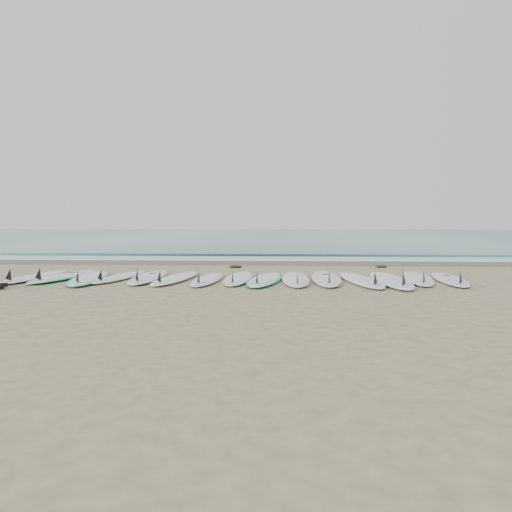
{
  "coord_description": "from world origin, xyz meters",
  "views": [
    {
      "loc": [
        0.93,
        -9.86,
        1.18
      ],
      "look_at": [
        0.3,
        1.26,
        0.4
      ],
      "focal_mm": 35.0,
      "sensor_mm": 36.0,
      "label": 1
    }
  ],
  "objects": [
    {
      "name": "surfboard_11",
      "position": [
        2.42,
        -0.24,
        0.06
      ],
      "size": [
        0.84,
        2.73,
        0.34
      ],
      "rotation": [
        0.0,
        0.0,
        0.11
      ],
      "color": "white",
      "rests_on": "ground"
    },
    {
      "name": "ocean",
      "position": [
        0.0,
        32.5,
        0.01
      ],
      "size": [
        120.0,
        55.0,
        0.03
      ],
      "primitive_type": "cube",
      "color": "#255F62",
      "rests_on": "ground"
    },
    {
      "name": "wave_crest",
      "position": [
        0.0,
        7.0,
        0.05
      ],
      "size": [
        120.0,
        1.0,
        0.1
      ],
      "primitive_type": "cube",
      "color": "#255F62",
      "rests_on": "ground"
    },
    {
      "name": "surfboard_13",
      "position": [
        3.58,
        0.12,
        0.06
      ],
      "size": [
        0.91,
        2.67,
        0.34
      ],
      "rotation": [
        0.0,
        0.0,
        -0.14
      ],
      "color": "white",
      "rests_on": "ground"
    },
    {
      "name": "surfboard_9",
      "position": [
        1.16,
        -0.14,
        0.06
      ],
      "size": [
        0.57,
        2.59,
        0.33
      ],
      "rotation": [
        0.0,
        0.0,
        0.01
      ],
      "color": "white",
      "rests_on": "ground"
    },
    {
      "name": "surfboard_6",
      "position": [
        -0.57,
        -0.24,
        0.05
      ],
      "size": [
        0.58,
        2.36,
        0.3
      ],
      "rotation": [
        0.0,
        0.0,
        -0.04
      ],
      "color": "white",
      "rests_on": "ground"
    },
    {
      "name": "foam_band",
      "position": [
        0.0,
        5.5,
        0.02
      ],
      "size": [
        120.0,
        1.4,
        0.04
      ],
      "primitive_type": "cube",
      "color": "silver",
      "rests_on": "ground"
    },
    {
      "name": "surfboard_5",
      "position": [
        -1.23,
        -0.13,
        0.06
      ],
      "size": [
        0.79,
        2.58,
        0.32
      ],
      "rotation": [
        0.0,
        0.0,
        -0.11
      ],
      "color": "white",
      "rests_on": "ground"
    },
    {
      "name": "surfboard_4",
      "position": [
        -1.81,
        0.04,
        0.06
      ],
      "size": [
        0.68,
        2.7,
        0.34
      ],
      "rotation": [
        0.0,
        0.0,
        0.05
      ],
      "color": "white",
      "rests_on": "ground"
    },
    {
      "name": "wet_sand_band",
      "position": [
        0.0,
        4.1,
        0.01
      ],
      "size": [
        120.0,
        1.8,
        0.01
      ],
      "primitive_type": "cube",
      "color": "brown",
      "rests_on": "ground"
    },
    {
      "name": "seaweed_near",
      "position": [
        -0.29,
        2.66,
        0.03
      ],
      "size": [
        0.34,
        0.26,
        0.07
      ],
      "primitive_type": "ellipsoid",
      "color": "black",
      "rests_on": "ground"
    },
    {
      "name": "surfboard_3",
      "position": [
        -2.42,
        0.07,
        0.05
      ],
      "size": [
        0.77,
        2.39,
        0.3
      ],
      "rotation": [
        0.0,
        0.0,
        -0.12
      ],
      "color": "white",
      "rests_on": "ground"
    },
    {
      "name": "seaweed_far",
      "position": [
        3.4,
        2.92,
        0.03
      ],
      "size": [
        0.31,
        0.24,
        0.06
      ],
      "primitive_type": "ellipsoid",
      "color": "black",
      "rests_on": "ground"
    },
    {
      "name": "surfboard_0",
      "position": [
        -4.16,
        -0.03,
        0.06
      ],
      "size": [
        0.61,
        2.55,
        0.32
      ],
      "rotation": [
        0.0,
        0.0,
        -0.03
      ],
      "color": "white",
      "rests_on": "ground"
    },
    {
      "name": "ground",
      "position": [
        0.0,
        0.0,
        0.0
      ],
      "size": [
        120.0,
        120.0,
        0.0
      ],
      "primitive_type": "plane",
      "color": "tan"
    },
    {
      "name": "surfboard_12",
      "position": [
        2.97,
        -0.27,
        0.06
      ],
      "size": [
        0.6,
        2.91,
        0.37
      ],
      "rotation": [
        0.0,
        0.0,
        0.0
      ],
      "color": "white",
      "rests_on": "ground"
    },
    {
      "name": "surfboard_10",
      "position": [
        1.77,
        -0.03,
        0.06
      ],
      "size": [
        0.65,
        2.78,
        0.35
      ],
      "rotation": [
        0.0,
        0.0,
        -0.03
      ],
      "color": "white",
      "rests_on": "ground"
    },
    {
      "name": "surfboard_2",
      "position": [
        -2.96,
        -0.18,
        0.05
      ],
      "size": [
        1.1,
        2.75,
        0.34
      ],
      "rotation": [
        0.0,
        0.0,
        0.17
      ],
      "color": "white",
      "rests_on": "ground"
    },
    {
      "name": "surfboard_8",
      "position": [
        0.56,
        -0.2,
        0.05
      ],
      "size": [
        0.89,
        2.55,
        0.32
      ],
      "rotation": [
        0.0,
        0.0,
        -0.12
      ],
      "color": "white",
      "rests_on": "ground"
    },
    {
      "name": "surfboard_1",
      "position": [
        -3.6,
        0.13,
        0.05
      ],
      "size": [
        0.85,
        2.68,
        0.33
      ],
      "rotation": [
        0.0,
        0.0,
        -0.08
      ],
      "color": "white",
      "rests_on": "ground"
    },
    {
      "name": "surfboard_7",
      "position": [
        0.02,
        -0.07,
        0.05
      ],
      "size": [
        0.58,
        2.49,
        0.32
      ],
      "rotation": [
        0.0,
        0.0,
        -0.03
      ],
      "color": "white",
      "rests_on": "ground"
    },
    {
      "name": "surfboard_14",
      "position": [
        4.17,
        -0.0,
        0.06
      ],
      "size": [
        0.82,
        2.58,
        0.32
      ],
      "rotation": [
        0.0,
        0.0,
        -0.12
      ],
      "color": "white",
      "rests_on": "ground"
    }
  ]
}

